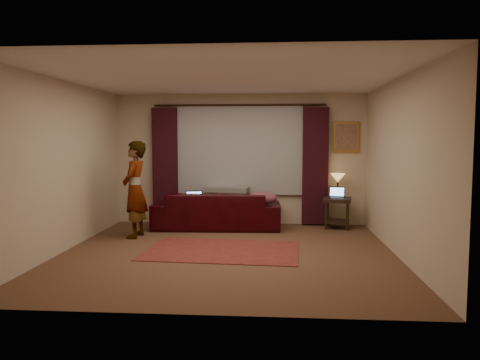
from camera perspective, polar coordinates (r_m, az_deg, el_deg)
name	(u,v)px	position (r m, az deg, el deg)	size (l,w,h in m)	color
floor	(228,253)	(7.14, -1.53, -8.92)	(5.00, 5.00, 0.01)	brown
ceiling	(227,78)	(6.98, -1.58, 12.31)	(5.00, 5.00, 0.02)	silver
wall_back	(240,159)	(9.43, -0.02, 2.52)	(5.00, 0.02, 2.60)	beige
wall_front	(201,183)	(4.47, -4.78, -0.34)	(5.00, 0.02, 2.60)	beige
wall_left	(64,166)	(7.61, -20.65, 1.58)	(0.02, 5.00, 2.60)	beige
wall_right	(399,168)	(7.13, 18.86, 1.43)	(0.02, 5.00, 2.60)	beige
sheer_curtain	(240,150)	(9.36, -0.05, 3.72)	(2.50, 0.05, 1.80)	#A1A2A9
drape_left	(165,165)	(9.55, -9.09, 1.77)	(0.50, 0.14, 2.30)	black
drape_right	(315,166)	(9.33, 9.15, 1.69)	(0.50, 0.14, 2.30)	black
curtain_rod	(239,105)	(9.33, -0.08, 9.13)	(0.04, 0.04, 3.40)	black
picture_frame	(346,137)	(9.47, 12.80, 5.13)	(0.50, 0.04, 0.60)	#B58439
sofa	(217,203)	(8.98, -2.86, -2.82)	(2.42, 1.04, 0.97)	black
throw_blanket	(227,176)	(9.22, -1.62, 0.46)	(0.85, 0.34, 0.10)	gray
clothing_pile	(262,198)	(8.74, 2.72, -2.25)	(0.56, 0.43, 0.24)	brown
laptop_sofa	(195,198)	(8.87, -5.53, -2.18)	(0.32, 0.35, 0.23)	black
area_rug	(222,250)	(7.27, -2.19, -8.57)	(2.33, 1.55, 0.01)	maroon
end_table	(337,213)	(9.18, 11.76, -3.98)	(0.51, 0.51, 0.59)	black
tiffany_lamp	(338,185)	(9.28, 11.82, -0.63)	(0.29, 0.29, 0.46)	olive
laptop_table	(337,193)	(9.06, 11.72, -1.53)	(0.30, 0.32, 0.22)	black
person	(135,189)	(8.31, -12.70, -1.14)	(0.49, 0.49, 1.68)	gray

